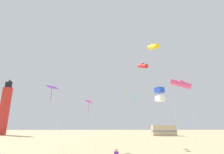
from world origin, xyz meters
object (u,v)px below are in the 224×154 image
at_px(kite_tube_gold, 153,47).
at_px(rv_van_tan, 164,130).
at_px(kite_diamond_violet, 52,89).
at_px(kite_box_blue, 160,94).
at_px(kite_tube_scarlet, 143,66).
at_px(lighthouse_distant, 5,108).
at_px(kite_tube_rainbow, 181,84).
at_px(kite_diamond_cyan, 134,98).
at_px(kite_diamond_magenta, 89,103).
at_px(kite_diamond_lime, 127,90).

xyz_separation_m(kite_tube_gold, rv_van_tan, (8.99, 26.33, -12.33)).
distance_m(kite_tube_gold, rv_van_tan, 30.43).
relative_size(kite_diamond_violet, kite_box_blue, 1.07).
xyz_separation_m(kite_tube_scarlet, lighthouse_distant, (-37.01, 26.44, -4.54)).
height_order(kite_tube_rainbow, kite_diamond_cyan, kite_tube_rainbow).
relative_size(kite_diamond_violet, kite_diamond_magenta, 1.05).
height_order(kite_tube_rainbow, kite_tube_gold, kite_tube_gold).
bearing_deg(kite_tube_scarlet, lighthouse_distant, 144.46).
distance_m(kite_tube_gold, lighthouse_distant, 49.10).
relative_size(kite_diamond_cyan, kite_tube_scarlet, 0.55).
height_order(kite_tube_scarlet, kite_box_blue, kite_tube_scarlet).
distance_m(kite_tube_rainbow, kite_diamond_lime, 7.68).
xyz_separation_m(kite_diamond_lime, lighthouse_distant, (-33.94, 28.56, 0.09)).
bearing_deg(kite_tube_scarlet, kite_box_blue, -96.92).
bearing_deg(kite_diamond_violet, kite_tube_scarlet, 48.54).
bearing_deg(kite_diamond_cyan, kite_box_blue, -88.71).
distance_m(kite_diamond_lime, kite_box_blue, 11.27).
relative_size(kite_diamond_magenta, kite_tube_gold, 0.41).
height_order(kite_tube_rainbow, kite_diamond_magenta, kite_tube_rainbow).
relative_size(kite_diamond_violet, kite_tube_gold, 0.43).
height_order(kite_diamond_lime, kite_diamond_violet, kite_diamond_lime).
xyz_separation_m(kite_diamond_lime, kite_diamond_magenta, (-5.17, -2.73, -2.19)).
distance_m(kite_diamond_violet, kite_tube_scarlet, 17.44).
height_order(kite_tube_scarlet, kite_tube_gold, kite_tube_gold).
relative_size(kite_tube_gold, kite_box_blue, 2.47).
distance_m(lighthouse_distant, rv_van_tan, 47.33).
height_order(kite_tube_rainbow, rv_van_tan, kite_tube_rainbow).
bearing_deg(kite_diamond_cyan, kite_diamond_lime, -144.04).
bearing_deg(kite_box_blue, kite_tube_gold, 75.22).
bearing_deg(kite_tube_scarlet, kite_tube_rainbow, -65.43).
bearing_deg(kite_diamond_lime, kite_diamond_magenta, -152.14).
relative_size(kite_diamond_violet, rv_van_tan, 0.96).
bearing_deg(rv_van_tan, kite_diamond_magenta, -121.63).
xyz_separation_m(kite_tube_gold, kite_box_blue, (-2.25, -8.52, -8.46)).
relative_size(lighthouse_distant, rv_van_tan, 2.57).
bearing_deg(kite_box_blue, rv_van_tan, 72.13).
relative_size(kite_diamond_lime, kite_tube_gold, 0.57).
height_order(kite_tube_rainbow, lighthouse_distant, lighthouse_distant).
xyz_separation_m(kite_tube_scarlet, kite_box_blue, (-1.58, -13.02, -7.11)).
distance_m(kite_diamond_lime, lighthouse_distant, 44.36).
xyz_separation_m(kite_box_blue, rv_van_tan, (11.24, 34.85, -3.88)).
xyz_separation_m(kite_diamond_violet, rv_van_tan, (20.36, 33.94, -4.44)).
bearing_deg(kite_diamond_magenta, kite_tube_gold, 2.29).
height_order(kite_tube_scarlet, rv_van_tan, kite_tube_scarlet).
distance_m(kite_diamond_cyan, kite_tube_scarlet, 6.03).
bearing_deg(kite_box_blue, lighthouse_distant, 131.92).
relative_size(kite_tube_scarlet, lighthouse_distant, 0.78).
height_order(kite_tube_rainbow, kite_box_blue, kite_tube_rainbow).
distance_m(kite_tube_scarlet, rv_van_tan, 26.28).
bearing_deg(kite_tube_scarlet, kite_diamond_violet, -131.46).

